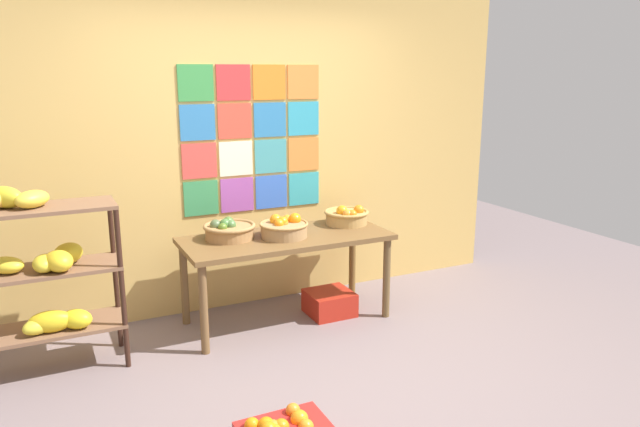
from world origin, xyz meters
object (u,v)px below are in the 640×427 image
at_px(display_table, 286,246).
at_px(produce_crate_under_table, 330,303).
at_px(fruit_basket_right, 284,228).
at_px(fruit_basket_back_right, 229,230).
at_px(fruit_basket_left, 347,216).
at_px(banana_shelf_unit, 40,266).

bearing_deg(display_table, produce_crate_under_table, -6.07).
height_order(fruit_basket_right, produce_crate_under_table, fruit_basket_right).
bearing_deg(display_table, fruit_basket_back_right, 163.39).
distance_m(display_table, fruit_basket_right, 0.16).
height_order(fruit_basket_left, produce_crate_under_table, fruit_basket_left).
relative_size(fruit_basket_back_right, produce_crate_under_table, 1.11).
relative_size(display_table, fruit_basket_back_right, 4.05).
height_order(fruit_basket_left, fruit_basket_back_right, fruit_basket_left).
distance_m(fruit_basket_right, produce_crate_under_table, 0.78).
height_order(banana_shelf_unit, fruit_basket_right, banana_shelf_unit).
distance_m(fruit_basket_right, fruit_basket_left, 0.64).
distance_m(banana_shelf_unit, produce_crate_under_table, 2.22).
relative_size(fruit_basket_right, fruit_basket_back_right, 0.95).
xyz_separation_m(banana_shelf_unit, display_table, (1.76, 0.09, -0.12)).
relative_size(fruit_basket_right, fruit_basket_left, 1.01).
bearing_deg(display_table, banana_shelf_unit, -177.02).
bearing_deg(produce_crate_under_table, banana_shelf_unit, -178.57).
height_order(banana_shelf_unit, produce_crate_under_table, banana_shelf_unit).
distance_m(banana_shelf_unit, display_table, 1.77).
relative_size(fruit_basket_left, produce_crate_under_table, 1.04).
xyz_separation_m(fruit_basket_back_right, produce_crate_under_table, (0.79, -0.17, -0.68)).
distance_m(banana_shelf_unit, fruit_basket_left, 2.38).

